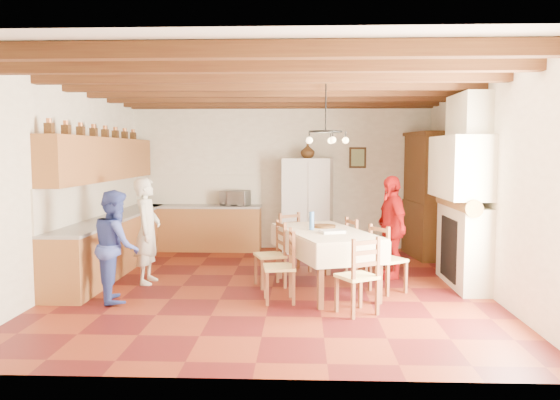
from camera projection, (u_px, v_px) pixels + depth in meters
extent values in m
cube|color=#491011|center=(272.00, 287.00, 7.98)|extent=(6.00, 6.50, 0.02)
cube|color=silver|center=(272.00, 78.00, 7.71)|extent=(6.00, 6.50, 0.02)
cube|color=beige|center=(281.00, 175.00, 11.09)|extent=(6.00, 0.02, 3.00)
cube|color=beige|center=(252.00, 208.00, 4.60)|extent=(6.00, 0.02, 3.00)
cube|color=beige|center=(67.00, 184.00, 7.96)|extent=(0.02, 6.50, 3.00)
cube|color=beige|center=(484.00, 185.00, 7.73)|extent=(0.02, 6.50, 3.00)
cube|color=brown|center=(114.00, 244.00, 9.09)|extent=(0.60, 4.30, 0.86)
cube|color=brown|center=(203.00, 229.00, 10.94)|extent=(2.30, 0.60, 0.86)
cube|color=slate|center=(114.00, 218.00, 9.05)|extent=(0.62, 4.30, 0.04)
cube|color=slate|center=(203.00, 206.00, 10.90)|extent=(2.34, 0.62, 0.04)
cube|color=beige|center=(96.00, 198.00, 9.04)|extent=(0.03, 4.30, 0.60)
cube|color=beige|center=(205.00, 189.00, 11.15)|extent=(2.30, 0.03, 0.60)
cube|color=brown|center=(104.00, 159.00, 8.97)|extent=(0.35, 4.20, 0.70)
cube|color=#322315|center=(358.00, 158.00, 10.97)|extent=(0.34, 0.03, 0.42)
cube|color=white|center=(308.00, 205.00, 10.71)|extent=(1.02, 0.88, 1.84)
cube|color=white|center=(325.00, 232.00, 7.73)|extent=(1.60, 2.19, 0.05)
cube|color=brown|center=(321.00, 277.00, 6.82)|extent=(0.09, 0.09, 0.81)
cube|color=brown|center=(379.00, 273.00, 7.05)|extent=(0.09, 0.09, 0.81)
cube|color=brown|center=(279.00, 253.00, 8.48)|extent=(0.09, 0.09, 0.81)
cube|color=brown|center=(328.00, 250.00, 8.72)|extent=(0.09, 0.09, 0.81)
torus|color=black|center=(326.00, 132.00, 7.60)|extent=(0.47, 0.47, 0.03)
imported|color=silver|center=(147.00, 231.00, 8.15)|extent=(0.38, 0.58, 1.59)
imported|color=#384AA8|center=(116.00, 246.00, 7.19)|extent=(0.79, 0.88, 1.48)
imported|color=#AF1111|center=(391.00, 227.00, 8.51)|extent=(0.58, 1.00, 1.60)
imported|color=silver|center=(235.00, 198.00, 10.86)|extent=(0.61, 0.48, 0.30)
imported|color=#391E0F|center=(308.00, 151.00, 10.61)|extent=(0.32, 0.32, 0.28)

